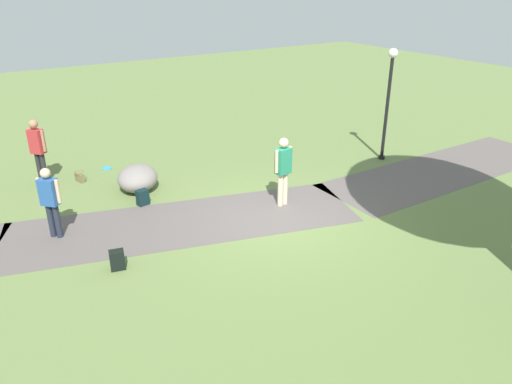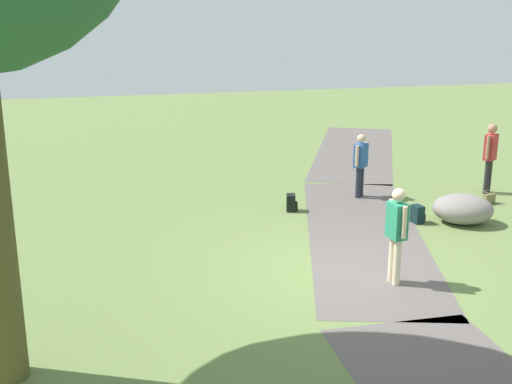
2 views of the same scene
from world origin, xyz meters
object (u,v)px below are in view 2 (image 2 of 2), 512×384
at_px(lawn_boulder, 463,209).
at_px(woman_with_handbag, 490,153).
at_px(handbag_on_grass, 489,198).
at_px(passerby_on_path, 361,161).
at_px(backpack_by_boulder, 418,214).
at_px(man_near_boulder, 397,229).
at_px(spare_backpack_on_lawn, 291,203).

xyz_separation_m(lawn_boulder, woman_with_handbag, (2.02, -1.85, 0.72)).
relative_size(lawn_boulder, handbag_on_grass, 4.80).
height_order(lawn_boulder, passerby_on_path, passerby_on_path).
bearing_deg(passerby_on_path, lawn_boulder, -148.68).
relative_size(lawn_boulder, backpack_by_boulder, 4.09).
xyz_separation_m(lawn_boulder, man_near_boulder, (-2.68, 2.85, 0.68)).
bearing_deg(lawn_boulder, backpack_by_boulder, 75.48).
height_order(woman_with_handbag, backpack_by_boulder, woman_with_handbag).
bearing_deg(man_near_boulder, backpack_by_boulder, -32.94).
distance_m(man_near_boulder, spare_backpack_on_lawn, 4.51).
height_order(woman_with_handbag, handbag_on_grass, woman_with_handbag).
relative_size(passerby_on_path, backpack_by_boulder, 4.01).
relative_size(lawn_boulder, spare_backpack_on_lawn, 4.09).
bearing_deg(backpack_by_boulder, spare_backpack_on_lawn, 59.52).
bearing_deg(passerby_on_path, woman_with_handbag, -96.90).
height_order(lawn_boulder, handbag_on_grass, lawn_boulder).
bearing_deg(handbag_on_grass, lawn_boulder, 130.07).
bearing_deg(handbag_on_grass, man_near_boulder, 132.21).
height_order(lawn_boulder, spare_backpack_on_lawn, lawn_boulder).
relative_size(lawn_boulder, passerby_on_path, 1.02).
xyz_separation_m(lawn_boulder, backpack_by_boulder, (0.25, 0.96, -0.14)).
bearing_deg(man_near_boulder, handbag_on_grass, -47.79).
xyz_separation_m(passerby_on_path, backpack_by_boulder, (-2.18, -0.52, -0.73)).
distance_m(backpack_by_boulder, spare_backpack_on_lawn, 2.90).
bearing_deg(passerby_on_path, backpack_by_boulder, -166.56).
xyz_separation_m(man_near_boulder, backpack_by_boulder, (2.92, -1.89, -0.82)).
relative_size(man_near_boulder, handbag_on_grass, 5.09).
xyz_separation_m(passerby_on_path, handbag_on_grass, (-1.26, -2.87, -0.78)).
xyz_separation_m(passerby_on_path, spare_backpack_on_lawn, (-0.71, 1.98, -0.73)).
xyz_separation_m(woman_with_handbag, backpack_by_boulder, (-1.78, 2.80, -0.86)).
relative_size(woman_with_handbag, passerby_on_path, 1.12).
relative_size(backpack_by_boulder, spare_backpack_on_lawn, 1.00).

